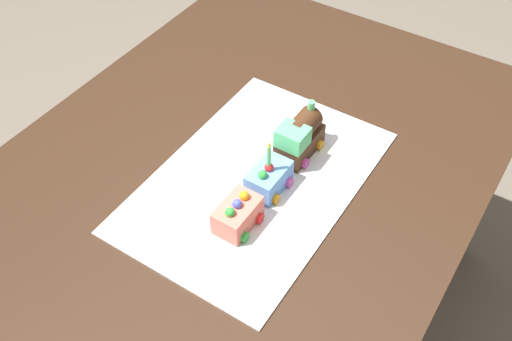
{
  "coord_description": "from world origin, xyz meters",
  "views": [
    {
      "loc": [
        0.76,
        0.53,
        1.7
      ],
      "look_at": [
        0.02,
        0.05,
        0.77
      ],
      "focal_mm": 41.9,
      "sensor_mm": 36.0,
      "label": 1
    }
  ],
  "objects_px": {
    "dining_table": "(241,198)",
    "birthday_candle": "(269,154)",
    "cake_car_hopper_sky_blue": "(269,178)",
    "cake_car_tanker_coral": "(237,214)",
    "cake_locomotive": "(300,137)"
  },
  "relations": [
    {
      "from": "dining_table",
      "to": "cake_car_hopper_sky_blue",
      "type": "height_order",
      "value": "cake_car_hopper_sky_blue"
    },
    {
      "from": "cake_car_hopper_sky_blue",
      "to": "dining_table",
      "type": "bearing_deg",
      "value": -104.27
    },
    {
      "from": "dining_table",
      "to": "birthday_candle",
      "type": "distance_m",
      "value": 0.23
    },
    {
      "from": "cake_car_tanker_coral",
      "to": "birthday_candle",
      "type": "distance_m",
      "value": 0.14
    },
    {
      "from": "dining_table",
      "to": "cake_car_hopper_sky_blue",
      "type": "bearing_deg",
      "value": 75.73
    },
    {
      "from": "cake_car_tanker_coral",
      "to": "cake_car_hopper_sky_blue",
      "type": "bearing_deg",
      "value": 180.0
    },
    {
      "from": "cake_locomotive",
      "to": "cake_car_tanker_coral",
      "type": "relative_size",
      "value": 1.4
    },
    {
      "from": "dining_table",
      "to": "birthday_candle",
      "type": "relative_size",
      "value": 21.57
    },
    {
      "from": "cake_car_tanker_coral",
      "to": "birthday_candle",
      "type": "height_order",
      "value": "birthday_candle"
    },
    {
      "from": "dining_table",
      "to": "birthday_candle",
      "type": "bearing_deg",
      "value": 75.04
    },
    {
      "from": "dining_table",
      "to": "cake_locomotive",
      "type": "distance_m",
      "value": 0.21
    },
    {
      "from": "cake_car_tanker_coral",
      "to": "birthday_candle",
      "type": "xyz_separation_m",
      "value": [
        -0.12,
        -0.0,
        0.07
      ]
    },
    {
      "from": "cake_car_hopper_sky_blue",
      "to": "cake_car_tanker_coral",
      "type": "height_order",
      "value": "same"
    },
    {
      "from": "cake_car_hopper_sky_blue",
      "to": "birthday_candle",
      "type": "relative_size",
      "value": 1.54
    },
    {
      "from": "cake_locomotive",
      "to": "birthday_candle",
      "type": "distance_m",
      "value": 0.14
    }
  ]
}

